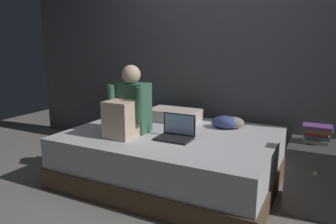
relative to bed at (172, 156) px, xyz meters
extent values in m
plane|color=gray|center=(0.20, -0.30, -0.24)|extent=(8.00, 8.00, 0.00)
cube|color=#4C4F54|center=(0.20, 0.90, 1.11)|extent=(5.60, 0.10, 2.70)
cube|color=brown|center=(0.00, 0.00, -0.14)|extent=(2.00, 1.50, 0.19)
cube|color=silver|center=(0.00, 0.00, 0.10)|extent=(1.96, 1.46, 0.29)
cube|color=#474442|center=(1.30, 0.01, 0.04)|extent=(0.44, 0.44, 0.55)
sphere|color=gray|center=(1.30, -0.21, 0.16)|extent=(0.04, 0.04, 0.04)
cube|color=#38664C|center=(-0.35, -0.13, 0.49)|extent=(0.30, 0.20, 0.48)
sphere|color=beige|center=(-0.35, -0.16, 0.81)|extent=(0.18, 0.18, 0.18)
cube|color=beige|center=(-0.35, -0.35, 0.42)|extent=(0.26, 0.24, 0.34)
cylinder|color=#38664C|center=(-0.51, -0.27, 0.55)|extent=(0.07, 0.07, 0.34)
cylinder|color=#38664C|center=(-0.19, -0.27, 0.55)|extent=(0.07, 0.07, 0.34)
cube|color=black|center=(0.12, -0.21, 0.26)|extent=(0.32, 0.22, 0.02)
cube|color=black|center=(0.12, -0.09, 0.37)|extent=(0.32, 0.01, 0.20)
cube|color=#8CB2EA|center=(0.12, -0.10, 0.37)|extent=(0.29, 0.00, 0.18)
cube|color=beige|center=(-0.19, 0.45, 0.31)|extent=(0.56, 0.36, 0.13)
cube|color=beige|center=(1.27, 0.07, 0.33)|extent=(0.19, 0.15, 0.03)
cube|color=teal|center=(1.28, 0.06, 0.36)|extent=(0.18, 0.12, 0.04)
cube|color=#9E2D28|center=(1.27, 0.05, 0.39)|extent=(0.17, 0.13, 0.03)
cube|color=brown|center=(1.29, 0.05, 0.42)|extent=(0.20, 0.16, 0.03)
cube|color=#703D84|center=(1.28, 0.05, 0.45)|extent=(0.22, 0.15, 0.03)
ellipsoid|color=#3D4C8E|center=(0.37, 0.40, 0.30)|extent=(0.20, 0.17, 0.11)
ellipsoid|color=gray|center=(0.49, 0.44, 0.30)|extent=(0.21, 0.18, 0.12)
ellipsoid|color=#4C6B56|center=(0.37, 0.43, 0.30)|extent=(0.18, 0.15, 0.10)
ellipsoid|color=#3D4C8E|center=(0.42, 0.39, 0.31)|extent=(0.23, 0.20, 0.13)
camera|label=1|loc=(1.33, -2.67, 1.10)|focal=33.98mm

